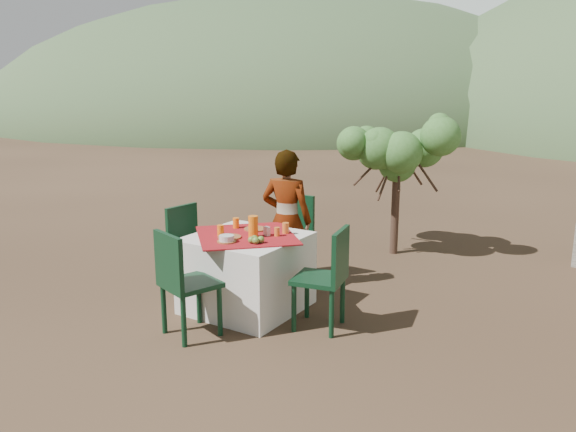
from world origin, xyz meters
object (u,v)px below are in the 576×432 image
object	(u,v)px
chair_near	(182,279)
chair_left	(190,244)
table	(247,272)
juice_pitcher	(253,227)
chair_right	(328,274)
shrub_tree	(402,158)
person	(287,220)
chair_far	(291,233)

from	to	relation	value
chair_near	chair_left	size ratio (longest dim) A/B	1.03
table	juice_pitcher	distance (m)	0.50
chair_right	shrub_tree	distance (m)	2.80
person	table	bearing A→B (deg)	76.59
chair_far	juice_pitcher	size ratio (longest dim) A/B	4.71
table	chair_right	size ratio (longest dim) A/B	1.37
juice_pitcher	table	bearing A→B (deg)	163.15
table	chair_near	size ratio (longest dim) A/B	1.35
chair_near	chair_left	world-z (taller)	chair_near
person	juice_pitcher	xyz separation A→B (m)	(0.09, -0.74, 0.10)
table	chair_right	world-z (taller)	chair_right
shrub_tree	chair_near	bearing A→B (deg)	-100.54
chair_right	juice_pitcher	bearing A→B (deg)	-99.29
juice_pitcher	person	bearing A→B (deg)	96.68
chair_near	person	world-z (taller)	person
table	juice_pitcher	bearing A→B (deg)	-16.85
table	chair_near	world-z (taller)	chair_near
chair_far	chair_near	xyz separation A→B (m)	(0.01, -1.83, -0.01)
table	shrub_tree	world-z (taller)	shrub_tree
chair_left	chair_far	bearing A→B (deg)	-35.24
table	chair_left	size ratio (longest dim) A/B	1.39
chair_near	shrub_tree	size ratio (longest dim) A/B	0.60
person	chair_far	bearing A→B (deg)	-79.21
chair_near	shrub_tree	world-z (taller)	shrub_tree
shrub_tree	chair_far	bearing A→B (deg)	-111.57
table	chair_far	distance (m)	1.00
shrub_tree	chair_left	bearing A→B (deg)	-118.57
chair_left	person	size ratio (longest dim) A/B	0.61
chair_far	person	distance (m)	0.37
chair_far	person	world-z (taller)	person
table	chair_near	bearing A→B (deg)	-95.47
chair_far	chair_right	size ratio (longest dim) A/B	1.04
chair_near	chair_left	xyz separation A→B (m)	(-0.75, 0.94, -0.02)
table	juice_pitcher	size ratio (longest dim) A/B	6.24
chair_near	chair_left	bearing A→B (deg)	-33.03
person	juice_pitcher	size ratio (longest dim) A/B	7.37
chair_right	person	distance (m)	1.17
chair_far	shrub_tree	bearing A→B (deg)	69.20
table	chair_left	bearing A→B (deg)	173.39
table	person	size ratio (longest dim) A/B	0.85
chair_right	person	size ratio (longest dim) A/B	0.62
person	shrub_tree	world-z (taller)	shrub_tree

